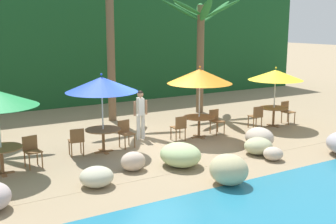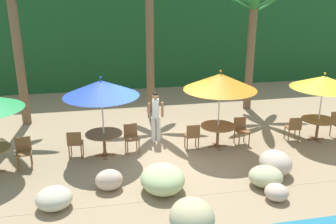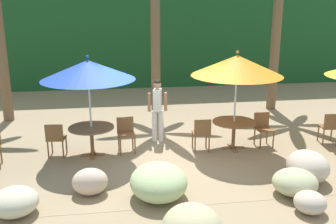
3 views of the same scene
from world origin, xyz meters
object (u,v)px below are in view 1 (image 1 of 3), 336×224
Objects in this scene: palm_tree_second at (110,16)px; waiter_in_white at (141,111)px; dining_table_orange at (199,120)px; dining_table_yellow at (274,111)px; chair_blue_inland at (77,140)px; chair_orange_inland at (179,126)px; umbrella_yellow at (276,75)px; chair_yellow_seaward at (287,110)px; chair_blue_seaward at (125,132)px; chair_yellow_inland at (256,115)px; palm_tree_third at (200,33)px; dining_table_green at (1,152)px; umbrella_orange at (200,76)px; dining_table_blue at (103,133)px; chair_green_seaward at (32,149)px; chair_orange_seaward at (216,120)px; umbrella_blue at (102,84)px.

palm_tree_second is 4.55m from waiter_in_white.
dining_table_orange is 3.45m from dining_table_yellow.
chair_blue_inland and chair_orange_inland have the same top height.
chair_yellow_seaward is at bearing 9.41° from umbrella_yellow.
chair_blue_seaward is 1.00× the size of chair_blue_inland.
chair_yellow_inland is 4.74m from palm_tree_third.
palm_tree_second is (-1.54, 4.06, 3.59)m from dining_table_orange.
chair_yellow_seaward is 0.51× the size of waiter_in_white.
dining_table_green is 6.84m from umbrella_orange.
chair_yellow_inland is (6.16, -0.12, -0.10)m from dining_table_blue.
chair_green_seaward is 1.00× the size of chair_blue_inland.
dining_table_yellow is (3.45, -0.09, 0.00)m from dining_table_orange.
waiter_in_white is at bearing 168.35° from chair_yellow_inland.
dining_table_green is 6.66m from dining_table_orange.
palm_tree_third is (3.35, 3.67, 3.00)m from chair_orange_inland.
waiter_in_white is (-2.69, 0.70, 0.47)m from chair_orange_seaward.
palm_tree_third is at bearing -6.40° from palm_tree_second.
chair_blue_inland is 8.01m from umbrella_yellow.
chair_green_seaward reaches higher than dining_table_blue.
chair_orange_inland and chair_yellow_inland have the same top height.
chair_green_seaward is at bearing 13.66° from dining_table_green.
chair_orange_inland is at bearing -175.61° from dining_table_orange.
umbrella_orange reaches higher than chair_yellow_inland.
chair_blue_inland is at bearing -162.84° from waiter_in_white.
dining_table_blue is at bearing 7.42° from chair_green_seaward.
chair_blue_seaward is at bearing 11.97° from umbrella_blue.
dining_table_blue is at bearing 179.13° from umbrella_orange.
chair_yellow_inland reaches higher than dining_table_green.
chair_yellow_inland is at bearing 0.00° from chair_orange_inland.
dining_table_orange is 3.72m from umbrella_yellow.
chair_blue_inland is 3.57m from chair_orange_inland.
chair_blue_inland is 1.00× the size of chair_yellow_inland.
umbrella_orange reaches higher than dining_table_orange.
palm_tree_second is 3.65× the size of waiter_in_white.
chair_orange_inland is at bearing -2.52° from dining_table_blue.
chair_blue_inland is 4.71m from umbrella_orange.
dining_table_orange is 0.22× the size of palm_tree_third.
waiter_in_white is (-4.45, 0.92, 0.47)m from chair_yellow_inland.
dining_table_blue is (3.08, 0.50, 0.00)m from dining_table_green.
umbrella_orange reaches higher than chair_blue_inland.
dining_table_yellow is 0.86m from chair_yellow_seaward.
palm_tree_second reaches higher than chair_yellow_seaward.
chair_green_seaward is 6.05m from umbrella_orange.
dining_table_orange is at bearing -4.85° from chair_blue_seaward.
umbrella_yellow reaches higher than chair_green_seaward.
dining_table_blue is 0.44× the size of umbrella_orange.
waiter_in_white reaches higher than dining_table_green.
chair_blue_seaward is at bearing 175.15° from umbrella_orange.
chair_blue_inland is (2.23, 0.50, -0.10)m from dining_table_green.
dining_table_green is at bearing -170.87° from umbrella_blue.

